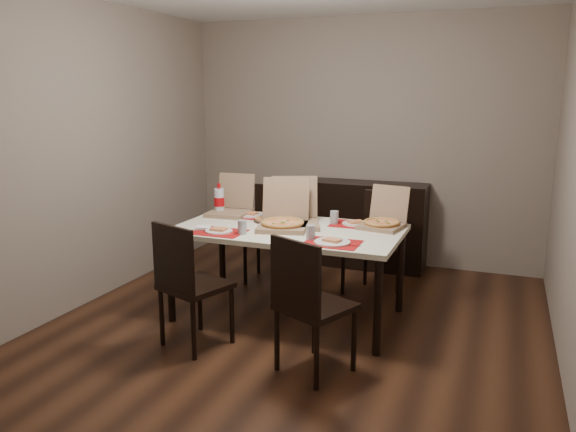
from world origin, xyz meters
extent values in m
cube|color=#3D2112|center=(0.00, 0.00, -0.01)|extent=(3.80, 4.00, 0.02)
cube|color=gray|center=(0.00, 2.01, 1.30)|extent=(3.80, 0.02, 2.60)
cube|color=gray|center=(-1.91, 0.00, 1.30)|extent=(0.02, 4.00, 2.60)
cube|color=black|center=(0.00, 1.78, 0.45)|extent=(1.50, 0.40, 0.90)
cube|color=beige|center=(-0.14, 0.18, 0.73)|extent=(1.80, 1.00, 0.04)
cylinder|color=black|center=(-0.98, -0.26, 0.35)|extent=(0.06, 0.06, 0.71)
cylinder|color=black|center=(0.70, -0.26, 0.35)|extent=(0.06, 0.06, 0.71)
cylinder|color=black|center=(-0.98, 0.62, 0.35)|extent=(0.06, 0.06, 0.71)
cylinder|color=black|center=(0.70, 0.62, 0.35)|extent=(0.06, 0.06, 0.71)
cube|color=black|center=(-0.56, -0.56, 0.45)|extent=(0.54, 0.54, 0.04)
cube|color=black|center=(-0.63, -0.74, 0.70)|extent=(0.41, 0.17, 0.46)
cylinder|color=black|center=(-0.79, -0.67, 0.21)|extent=(0.04, 0.04, 0.43)
cylinder|color=black|center=(-0.46, -0.79, 0.21)|extent=(0.04, 0.04, 0.43)
cylinder|color=black|center=(-0.67, -0.33, 0.21)|extent=(0.04, 0.04, 0.43)
cylinder|color=black|center=(-0.33, -0.45, 0.21)|extent=(0.04, 0.04, 0.43)
cube|color=black|center=(0.37, -0.63, 0.45)|extent=(0.56, 0.56, 0.04)
cube|color=black|center=(0.29, -0.80, 0.70)|extent=(0.39, 0.20, 0.46)
cylinder|color=black|center=(0.13, -0.71, 0.21)|extent=(0.04, 0.04, 0.43)
cylinder|color=black|center=(0.46, -0.87, 0.21)|extent=(0.04, 0.04, 0.43)
cylinder|color=black|center=(0.28, -0.39, 0.21)|extent=(0.04, 0.04, 0.43)
cylinder|color=black|center=(0.61, -0.54, 0.21)|extent=(0.04, 0.04, 0.43)
cube|color=black|center=(-0.63, 0.95, 0.45)|extent=(0.45, 0.45, 0.04)
cube|color=black|center=(-0.65, 1.14, 0.70)|extent=(0.42, 0.06, 0.46)
cylinder|color=black|center=(-0.47, 1.14, 0.21)|extent=(0.04, 0.04, 0.43)
cylinder|color=black|center=(-0.83, 1.12, 0.21)|extent=(0.04, 0.04, 0.43)
cylinder|color=black|center=(-0.44, 0.78, 0.21)|extent=(0.04, 0.04, 0.43)
cylinder|color=black|center=(-0.80, 0.76, 0.21)|extent=(0.04, 0.04, 0.43)
cube|color=black|center=(0.38, 0.95, 0.45)|extent=(0.54, 0.54, 0.04)
cube|color=black|center=(0.45, 1.12, 0.70)|extent=(0.40, 0.18, 0.46)
cylinder|color=black|center=(0.61, 1.05, 0.21)|extent=(0.04, 0.04, 0.43)
cylinder|color=black|center=(0.28, 1.18, 0.21)|extent=(0.04, 0.04, 0.43)
cylinder|color=black|center=(0.48, 0.71, 0.21)|extent=(0.04, 0.04, 0.43)
cylinder|color=black|center=(0.15, 0.84, 0.21)|extent=(0.04, 0.04, 0.43)
cube|color=#A90B0D|center=(-0.59, -0.14, 0.75)|extent=(0.40, 0.30, 0.00)
cylinder|color=white|center=(-0.59, -0.14, 0.76)|extent=(0.21, 0.21, 0.01)
cube|color=#E5C672|center=(-0.59, -0.14, 0.78)|extent=(0.12, 0.09, 0.02)
cylinder|color=gray|center=(-0.39, -0.13, 0.81)|extent=(0.07, 0.07, 0.11)
cube|color=#B2B2B7|center=(-0.72, -0.15, 0.75)|extent=(0.20, 0.04, 0.00)
cube|color=white|center=(-0.75, -0.10, 0.76)|extent=(0.13, 0.13, 0.02)
cube|color=#A90B0D|center=(0.33, -0.14, 0.75)|extent=(0.40, 0.30, 0.00)
cylinder|color=white|center=(0.33, -0.14, 0.76)|extent=(0.26, 0.26, 0.01)
cube|color=#E5C672|center=(0.33, -0.14, 0.78)|extent=(0.14, 0.12, 0.02)
cylinder|color=gray|center=(0.15, -0.10, 0.81)|extent=(0.07, 0.07, 0.11)
cube|color=#B2B2B7|center=(0.45, -0.17, 0.75)|extent=(0.20, 0.04, 0.00)
cube|color=#A90B0D|center=(-0.61, 0.49, 0.75)|extent=(0.40, 0.30, 0.00)
cylinder|color=white|center=(-0.61, 0.49, 0.76)|extent=(0.24, 0.24, 0.01)
cube|color=#E5C672|center=(-0.61, 0.49, 0.78)|extent=(0.12, 0.10, 0.02)
cylinder|color=gray|center=(-0.39, 0.43, 0.81)|extent=(0.07, 0.07, 0.11)
cube|color=#B2B2B7|center=(-0.73, 0.54, 0.75)|extent=(0.20, 0.04, 0.00)
cube|color=white|center=(-0.77, 0.53, 0.76)|extent=(0.13, 0.13, 0.02)
cube|color=#A90B0D|center=(0.34, 0.49, 0.75)|extent=(0.40, 0.30, 0.00)
cylinder|color=white|center=(0.34, 0.49, 0.76)|extent=(0.22, 0.22, 0.01)
cube|color=#E5C672|center=(0.34, 0.49, 0.78)|extent=(0.15, 0.15, 0.02)
cylinder|color=gray|center=(0.17, 0.46, 0.81)|extent=(0.07, 0.07, 0.11)
cube|color=#B2B2B7|center=(0.50, 0.51, 0.75)|extent=(0.20, 0.04, 0.00)
cube|color=white|center=(0.00, 0.15, 0.76)|extent=(0.15, 0.14, 0.02)
cube|color=#82654B|center=(-0.16, 0.13, 0.77)|extent=(0.46, 0.46, 0.04)
cube|color=#82654B|center=(-0.21, 0.32, 0.96)|extent=(0.39, 0.17, 0.34)
cylinder|color=#E5C672|center=(-0.16, 0.13, 0.80)|extent=(0.39, 0.39, 0.02)
cube|color=#82654B|center=(0.57, 0.45, 0.77)|extent=(0.37, 0.37, 0.03)
cube|color=#82654B|center=(0.59, 0.61, 0.93)|extent=(0.33, 0.13, 0.29)
cylinder|color=#E5C672|center=(0.57, 0.45, 0.79)|extent=(0.32, 0.32, 0.02)
cube|color=#82654B|center=(-0.80, 0.45, 0.77)|extent=(0.37, 0.37, 0.03)
cube|color=#82654B|center=(-0.82, 0.63, 0.94)|extent=(0.35, 0.10, 0.31)
cube|color=#82654B|center=(-0.10, 0.26, 0.77)|extent=(0.50, 0.50, 0.04)
cube|color=#82654B|center=(-0.17, 0.43, 0.96)|extent=(0.39, 0.22, 0.34)
cylinder|color=black|center=(-0.38, 0.35, 0.76)|extent=(0.26, 0.26, 0.01)
cylinder|color=tan|center=(-0.38, 0.35, 0.77)|extent=(0.23, 0.23, 0.02)
imported|color=white|center=(-0.04, 0.35, 0.76)|extent=(0.13, 0.13, 0.03)
cylinder|color=silver|center=(-0.91, 0.47, 0.87)|extent=(0.09, 0.09, 0.23)
cylinder|color=#B3080E|center=(-0.91, 0.47, 0.86)|extent=(0.09, 0.09, 0.08)
cylinder|color=#B3080E|center=(-0.91, 0.47, 1.00)|extent=(0.03, 0.03, 0.04)
camera|label=1|loc=(1.45, -3.90, 1.81)|focal=35.00mm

